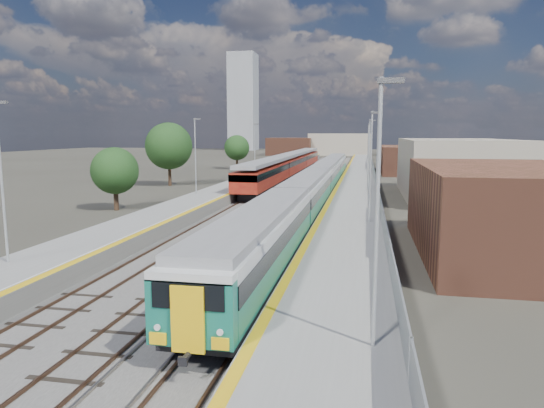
% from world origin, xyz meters
% --- Properties ---
extents(ground, '(320.00, 320.00, 0.00)m').
position_xyz_m(ground, '(0.00, 50.00, 0.00)').
color(ground, '#47443A').
rests_on(ground, ground).
extents(ballast_bed, '(10.50, 155.00, 0.06)m').
position_xyz_m(ballast_bed, '(-2.25, 52.50, 0.03)').
color(ballast_bed, '#565451').
rests_on(ballast_bed, ground).
extents(tracks, '(8.96, 160.00, 0.17)m').
position_xyz_m(tracks, '(-1.65, 54.18, 0.11)').
color(tracks, '#4C3323').
rests_on(tracks, ground).
extents(platform_right, '(4.70, 155.00, 8.52)m').
position_xyz_m(platform_right, '(5.28, 52.49, 0.54)').
color(platform_right, slate).
rests_on(platform_right, ground).
extents(platform_left, '(4.30, 155.00, 8.52)m').
position_xyz_m(platform_left, '(-9.05, 52.49, 0.52)').
color(platform_left, slate).
rests_on(platform_left, ground).
extents(buildings, '(72.00, 185.50, 40.00)m').
position_xyz_m(buildings, '(-18.12, 138.60, 10.70)').
color(buildings, brown).
rests_on(buildings, ground).
extents(green_train, '(2.66, 74.29, 2.93)m').
position_xyz_m(green_train, '(1.50, 37.96, 2.07)').
color(green_train, black).
rests_on(green_train, ground).
extents(red_train, '(2.97, 60.11, 3.74)m').
position_xyz_m(red_train, '(-5.50, 64.40, 2.21)').
color(red_train, black).
rests_on(red_train, ground).
extents(tree_a, '(4.29, 4.29, 5.81)m').
position_xyz_m(tree_a, '(-16.24, 29.22, 3.65)').
color(tree_a, '#382619').
rests_on(tree_a, ground).
extents(tree_b, '(6.27, 6.27, 8.50)m').
position_xyz_m(tree_b, '(-19.70, 50.01, 5.35)').
color(tree_b, '#382619').
rests_on(tree_b, ground).
extents(tree_c, '(4.96, 4.96, 6.72)m').
position_xyz_m(tree_c, '(-18.89, 81.96, 4.23)').
color(tree_c, '#382619').
rests_on(tree_c, ground).
extents(tree_d, '(4.58, 4.58, 6.21)m').
position_xyz_m(tree_d, '(23.73, 66.48, 3.91)').
color(tree_d, '#382619').
rests_on(tree_d, ground).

